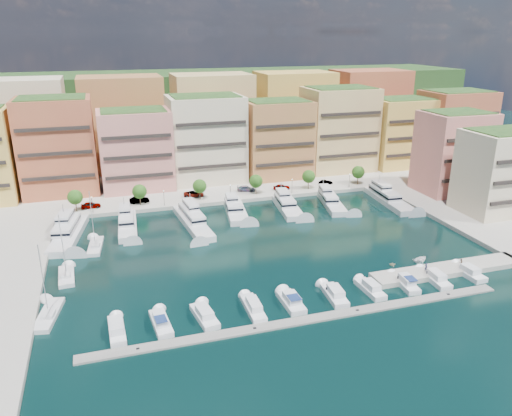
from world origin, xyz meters
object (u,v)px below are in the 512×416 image
object	(u,v)px
yacht_2	(192,219)
car_3	(246,189)
lamppost_2	(230,189)
lamppost_1	(164,195)
tree_5	(358,172)
tree_1	(139,192)
lamppost_3	(292,184)
tree_4	(309,177)
sailboat_0	(49,316)
yacht_1	(127,224)
cruiser_3	(253,308)
cruiser_1	(161,323)
cruiser_8	(435,279)
yacht_5	(331,201)
cruiser_9	(469,273)
yacht_3	(235,210)
cruiser_6	(370,289)
tree_3	(256,181)
cruiser_0	(117,330)
tree_2	(200,186)
sailboat_2	(96,247)
car_4	(282,187)
tree_0	(75,197)
cruiser_2	(205,316)
lamppost_4	(350,178)
car_0	(91,205)
lamppost_0	(92,202)
yacht_6	(387,198)
sailboat_1	(67,277)
yacht_0	(69,232)
cruiser_5	(334,295)
car_5	(326,182)
person_0	(426,267)
yacht_4	(287,206)
cruiser_4	(291,302)
cruiser_7	(406,283)
person_1	(461,263)
tender_1	(393,264)
car_1	(139,200)

from	to	relation	value
yacht_2	car_3	distance (m)	26.81
lamppost_2	lamppost_1	bearing A→B (deg)	180.00
tree_5	lamppost_1	distance (m)	58.05
tree_1	lamppost_3	bearing A→B (deg)	-3.13
tree_4	sailboat_0	xyz separation A→B (m)	(-67.20, -49.93, -4.44)
yacht_1	cruiser_3	distance (m)	48.36
cruiser_1	cruiser_8	bearing A→B (deg)	0.02
yacht_5	cruiser_9	world-z (taller)	yacht_5
yacht_3	cruiser_6	xyz separation A→B (m)	(12.69, -46.33, -0.66)
tree_1	yacht_1	xyz separation A→B (m)	(-4.23, -13.08, -3.65)
tree_3	cruiser_8	size ratio (longest dim) A/B	0.70
cruiser_0	cruiser_8	xyz separation A→B (m)	(57.88, 0.00, 0.00)
cruiser_0	lamppost_3	bearing A→B (deg)	47.72
tree_2	sailboat_2	world-z (taller)	sailboat_2
tree_1	car_4	size ratio (longest dim) A/B	1.18
cruiser_8	car_4	xyz separation A→B (m)	(-8.80, 59.77, 1.27)
tree_0	cruiser_2	world-z (taller)	tree_0
lamppost_4	yacht_5	xyz separation A→B (m)	(-10.75, -10.23, -2.62)
car_0	lamppost_0	bearing A→B (deg)	-175.77
lamppost_3	yacht_6	xyz separation A→B (m)	(23.37, -12.29, -2.62)
sailboat_1	tree_2	bearing A→B (deg)	47.66
tree_3	sailboat_2	distance (m)	49.64
lamppost_0	cruiser_3	bearing A→B (deg)	-65.49
yacht_0	cruiser_5	size ratio (longest dim) A/B	2.80
tree_3	cruiser_5	world-z (taller)	tree_3
tree_2	yacht_3	bearing A→B (deg)	-59.90
lamppost_0	lamppost_1	distance (m)	18.00
yacht_2	cruiser_9	xyz separation A→B (m)	(45.80, -42.79, -0.66)
car_5	person_0	distance (m)	58.61
cruiser_9	cruiser_5	bearing A→B (deg)	-179.98
yacht_4	yacht_3	bearing A→B (deg)	177.30
cruiser_6	sailboat_0	size ratio (longest dim) A/B	0.58
tree_3	cruiser_0	bearing A→B (deg)	-125.04
yacht_1	cruiser_4	world-z (taller)	yacht_1
tree_1	cruiser_7	bearing A→B (deg)	-53.63
cruiser_2	cruiser_7	size ratio (longest dim) A/B	1.07
cruiser_6	person_1	bearing A→B (deg)	5.41
yacht_6	cruiser_6	xyz separation A→B (m)	(-29.87, -43.49, -0.66)
tree_4	cruiser_5	world-z (taller)	tree_4
tree_5	person_1	bearing A→B (deg)	-97.85
yacht_6	tender_1	xyz separation A→B (m)	(-20.21, -35.31, -0.84)
lamppost_3	cruiser_9	bearing A→B (deg)	-75.16
tree_1	car_1	distance (m)	3.47
car_3	yacht_1	bearing A→B (deg)	130.60
lamppost_3	cruiser_7	world-z (taller)	lamppost_3
tree_0	cruiser_3	bearing A→B (deg)	-63.13
yacht_6	car_5	bearing A→B (deg)	121.92
cruiser_5	tree_0	bearing A→B (deg)	127.40
tree_1	car_4	world-z (taller)	tree_1
tree_1	cruiser_2	xyz separation A→B (m)	(5.15, -58.09, -4.20)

